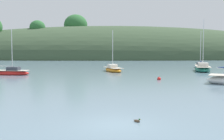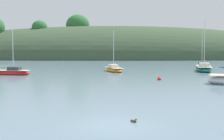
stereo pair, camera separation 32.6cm
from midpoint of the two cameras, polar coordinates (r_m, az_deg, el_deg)
name	(u,v)px [view 1 (the left image)]	position (r m, az deg, el deg)	size (l,w,h in m)	color
ground_plane	(116,124)	(15.32, 0.13, -10.16)	(400.00, 400.00, 0.00)	slate
far_shoreline_hill	(109,58)	(103.84, -0.57, 2.25)	(150.00, 36.00, 26.21)	#384C33
sailboat_blue_center	(11,72)	(44.29, -18.72, -0.44)	(5.41, 2.36, 6.49)	red
sailboat_yellow_far	(200,66)	(58.26, 16.18, 0.71)	(2.48, 5.23, 7.01)	navy
sailboat_black_sloop	(203,69)	(50.40, 16.54, 0.24)	(3.75, 7.14, 8.48)	#196B56
sailboat_orange_cutter	(113,69)	(47.53, 0.03, 0.10)	(3.52, 5.60, 6.66)	orange
mooring_buoy_channel	(159,79)	(35.83, 8.61, -1.67)	(0.44, 0.44, 0.54)	red
duck_trailing	(137,121)	(15.76, 4.17, -9.56)	(0.38, 0.35, 0.24)	#473828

